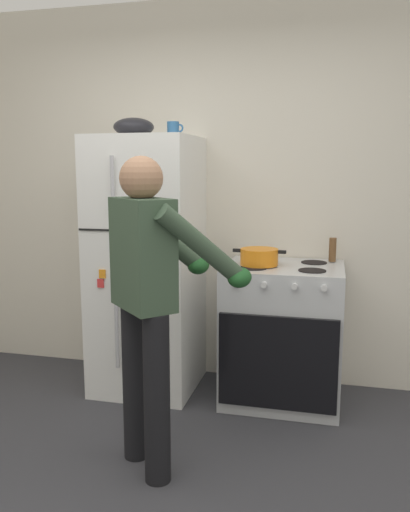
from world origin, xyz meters
TOP-DOWN VIEW (x-y plane):
  - kitchen_wall_back at (0.00, 1.95)m, footprint 6.00×0.10m
  - refrigerator at (-0.41, 1.57)m, footprint 0.68×0.72m
  - stove_range at (0.53, 1.56)m, footprint 0.76×0.67m
  - person_cook at (-0.04, 0.59)m, footprint 0.71×0.74m
  - red_pot at (0.37, 1.52)m, footprint 0.34×0.24m
  - coffee_mug at (-0.23, 1.62)m, footprint 0.11×0.08m
  - pepper_mill at (0.83, 1.77)m, footprint 0.05×0.05m
  - mixing_bowl at (-0.49, 1.57)m, footprint 0.27×0.27m

SIDE VIEW (x-z plane):
  - stove_range at x=0.53m, z-range 0.00..0.92m
  - refrigerator at x=-0.41m, z-range 0.00..1.75m
  - person_cook at x=-0.04m, z-range 0.16..1.76m
  - red_pot at x=0.37m, z-range 0.92..1.03m
  - pepper_mill at x=0.83m, z-range 0.92..1.08m
  - kitchen_wall_back at x=0.00m, z-range 0.00..2.70m
  - coffee_mug at x=-0.23m, z-range 1.75..1.85m
  - mixing_bowl at x=-0.49m, z-range 1.75..1.87m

